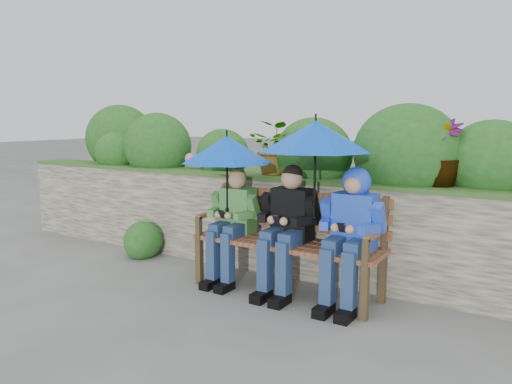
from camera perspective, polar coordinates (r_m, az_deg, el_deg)
The scene contains 8 objects.
ground at distance 4.85m, azimuth -0.64°, elevation -11.31°, with size 60.00×60.00×0.00m, color #5C5D55.
garden_backdrop at distance 6.04m, azimuth 7.61°, elevation -1.00°, with size 8.00×2.84×1.87m.
park_bench at distance 4.75m, azimuth 3.97°, elevation -4.87°, with size 1.83×0.54×0.97m.
boy_left at distance 4.96m, azimuth -2.69°, elevation -3.06°, with size 0.50×0.58×1.15m.
boy_middle at distance 4.63m, azimuth 3.57°, elevation -3.58°, with size 0.55×0.63×1.21m.
boy_right at distance 4.38m, azimuth 10.79°, elevation -3.76°, with size 0.55×0.66×1.22m.
umbrella_left at distance 4.91m, azimuth -3.34°, elevation 4.84°, with size 0.90×0.90×0.81m.
umbrella_right at distance 4.41m, azimuth 6.82°, elevation 6.34°, with size 1.01×1.01×0.94m.
Camera 1 is at (2.47, -3.84, 1.65)m, focal length 35.00 mm.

